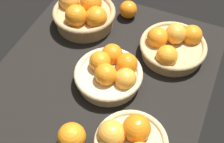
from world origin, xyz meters
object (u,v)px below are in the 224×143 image
Objects in this scene: basket_near_left at (84,14)px; basket_center at (111,72)px; basket_far_left at (173,45)px; loose_orange_back_gap at (72,137)px; loose_orange_front_gap at (128,9)px.

basket_center is at bearing 43.98° from basket_near_left.
basket_far_left is 2.88× the size of loose_orange_back_gap.
basket_near_left reaches higher than basket_center.
loose_orange_front_gap is at bearing -119.54° from basket_far_left.
basket_far_left is at bearing 160.56° from loose_orange_back_gap.
basket_center is 32.91cm from loose_orange_front_gap.
basket_near_left is (-21.20, -20.46, 1.05)cm from basket_center.
basket_near_left is at bearing -157.38° from loose_orange_back_gap.
loose_orange_front_gap is (-12.39, -21.87, -0.55)cm from basket_far_left.
basket_center reaches higher than loose_orange_front_gap.
basket_far_left is at bearing 60.46° from loose_orange_front_gap.
basket_center is 25.92cm from loose_orange_back_gap.
basket_far_left is 0.98× the size of basket_near_left.
basket_near_left is 51.05cm from loose_orange_back_gap.
basket_far_left reaches higher than loose_orange_front_gap.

